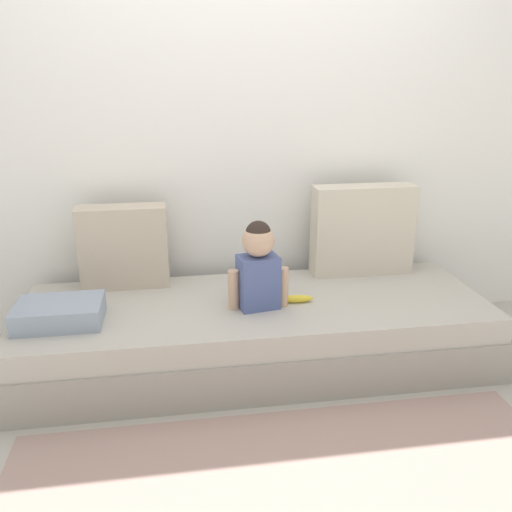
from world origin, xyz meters
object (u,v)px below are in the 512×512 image
Objects in this scene: toddler at (258,265)px; banana at (297,299)px; couch at (256,331)px; throw_pillow_right at (362,230)px; throw_pillow_left at (124,247)px; folded_blanket at (60,313)px.

banana is (0.21, 0.02, -0.21)m from toddler.
throw_pillow_right is (0.68, 0.33, 0.44)m from couch.
banana is at bearing -23.08° from throw_pillow_left.
toddler is 2.67× the size of banana.
toddler is 0.30m from banana.
toddler is at bearing -149.50° from throw_pillow_right.
couch is 4.21× the size of throw_pillow_right.
couch is 0.29m from banana.
toddler is (0.68, -0.40, 0.00)m from throw_pillow_left.
throw_pillow_left is at bearing 57.42° from folded_blanket.
throw_pillow_left reaches higher than banana.
banana is at bearing -13.48° from couch.
banana is (0.21, -0.05, 0.20)m from couch.
couch is 1.00m from folded_blanket.
couch is 5.22× the size of throw_pillow_left.
toddler is at bearing -30.43° from throw_pillow_left.
folded_blanket is (-0.96, -0.11, 0.23)m from couch.
throw_pillow_left is 1.19× the size of folded_blanket.
folded_blanket reaches higher than couch.
toddler is (-0.68, -0.40, -0.03)m from throw_pillow_right.
toddler is at bearing -89.30° from couch.
throw_pillow_left is 0.79m from toddler.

